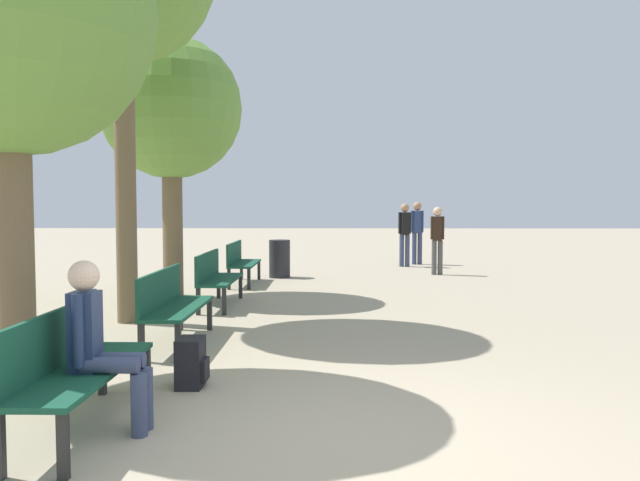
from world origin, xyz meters
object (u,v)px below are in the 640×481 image
Objects in this scene: bench_row_0 at (73,360)px; pedestrian_far at (405,231)px; person_seated at (101,341)px; bench_row_1 at (171,301)px; trash_bin at (280,259)px; tree_row_2 at (171,110)px; bench_row_2 at (215,275)px; bench_row_3 at (240,260)px; tree_row_0 at (8,13)px; backpack at (191,363)px; pedestrian_mid at (417,229)px; pedestrian_near at (437,236)px.

pedestrian_far reaches higher than bench_row_0.
bench_row_1 is at bearing 94.65° from person_seated.
pedestrian_far is 1.98× the size of trash_bin.
person_seated reaches higher than trash_bin.
tree_row_2 is (-0.97, 6.71, 2.82)m from bench_row_0.
bench_row_2 and bench_row_3 have the same top height.
person_seated reaches higher than bench_row_2.
tree_row_0 is at bearing -119.96° from bench_row_1.
bench_row_0 is 1.28m from backpack.
pedestrian_far is (3.22, 11.09, 0.75)m from backpack.
pedestrian_far is (-0.42, -0.65, -0.02)m from pedestrian_mid.
tree_row_0 is at bearing -97.61° from bench_row_3.
tree_row_0 is at bearing 131.19° from bench_row_0.
pedestrian_far is at bearing 66.47° from tree_row_0.
pedestrian_mid is (-0.12, 2.58, 0.07)m from pedestrian_near.
tree_row_2 is at bearing -131.43° from pedestrian_far.
bench_row_0 is 12.77m from pedestrian_far.
backpack is (0.62, -1.71, -0.29)m from bench_row_1.
backpack is (1.59, -0.03, -3.12)m from tree_row_0.
bench_row_1 is at bearing -90.00° from bench_row_3.
bench_row_3 is at bearing 82.39° from tree_row_0.
pedestrian_far reaches higher than bench_row_1.
backpack is (0.62, 1.08, -0.29)m from bench_row_0.
bench_row_0 is 2.08× the size of trash_bin.
person_seated is at bearing -92.86° from trash_bin.
tree_row_2 is at bearing -146.62° from pedestrian_near.
bench_row_1 is 6.85m from trash_bin.
person_seated is at bearing -85.35° from bench_row_1.
pedestrian_far is (3.84, 6.58, 0.45)m from bench_row_2.
pedestrian_far is at bearing 105.70° from pedestrian_near.
tree_row_0 is 13.04m from pedestrian_mid.
bench_row_1 is 2.08× the size of trash_bin.
pedestrian_near reaches higher than backpack.
trash_bin is (0.71, 6.82, -0.09)m from bench_row_1.
tree_row_0 is 3.15m from person_seated.
trash_bin is (0.71, 9.61, -0.09)m from bench_row_0.
bench_row_3 is 0.38× the size of tree_row_2.
bench_row_1 is 0.38× the size of tree_row_0.
bench_row_1 and bench_row_2 have the same top height.
tree_row_0 is 5.46× the size of trash_bin.
bench_row_2 is at bearing -120.30° from pedestrian_far.
bench_row_0 is at bearing -48.81° from tree_row_0.
bench_row_0 and bench_row_1 have the same top height.
bench_row_1 is 1.42× the size of person_seated.
tree_row_0 is 2.69× the size of pedestrian_mid.
bench_row_1 is at bearing 109.97° from backpack.
bench_row_2 is at bearing -90.00° from bench_row_3.
backpack is 12.32m from pedestrian_mid.
backpack is (0.62, -4.51, -0.29)m from bench_row_2.
person_seated is 2.81× the size of backpack.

